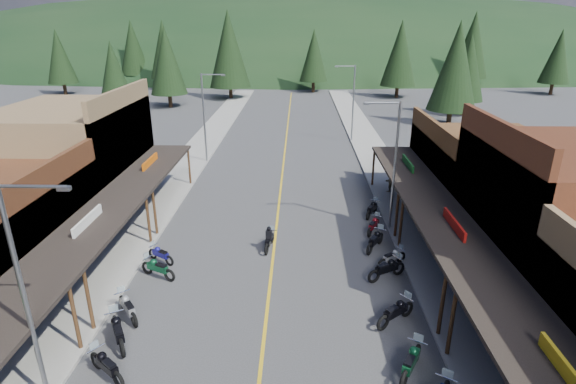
# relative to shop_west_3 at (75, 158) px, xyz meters

# --- Properties ---
(ground) EXTENTS (220.00, 220.00, 0.00)m
(ground) POSITION_rel_shop_west_3_xyz_m (13.78, -11.30, -3.52)
(ground) COLOR #38383A
(ground) RESTS_ON ground
(centerline) EXTENTS (0.15, 90.00, 0.01)m
(centerline) POSITION_rel_shop_west_3_xyz_m (13.78, 8.70, -3.51)
(centerline) COLOR gold
(centerline) RESTS_ON ground
(sidewalk_west) EXTENTS (3.40, 94.00, 0.15)m
(sidewalk_west) POSITION_rel_shop_west_3_xyz_m (5.08, 8.70, -3.44)
(sidewalk_west) COLOR gray
(sidewalk_west) RESTS_ON ground
(sidewalk_east) EXTENTS (3.40, 94.00, 0.15)m
(sidewalk_east) POSITION_rel_shop_west_3_xyz_m (22.48, 8.70, -3.44)
(sidewalk_east) COLOR gray
(sidewalk_east) RESTS_ON ground
(shop_west_3) EXTENTS (10.90, 10.20, 8.20)m
(shop_west_3) POSITION_rel_shop_west_3_xyz_m (0.00, 0.00, 0.00)
(shop_west_3) COLOR brown
(shop_west_3) RESTS_ON ground
(shop_east_2) EXTENTS (10.90, 9.00, 8.20)m
(shop_east_2) POSITION_rel_shop_west_3_xyz_m (27.57, -9.60, -0.00)
(shop_east_2) COLOR #562B19
(shop_east_2) RESTS_ON ground
(shop_east_3) EXTENTS (10.90, 10.20, 6.20)m
(shop_east_3) POSITION_rel_shop_west_3_xyz_m (27.54, 0.00, -0.99)
(shop_east_3) COLOR #4C2D16
(shop_east_3) RESTS_ON ground
(streetlight_0) EXTENTS (2.16, 0.18, 8.00)m
(streetlight_0) POSITION_rel_shop_west_3_xyz_m (6.83, -17.30, 0.94)
(streetlight_0) COLOR gray
(streetlight_0) RESTS_ON ground
(streetlight_1) EXTENTS (2.16, 0.18, 8.00)m
(streetlight_1) POSITION_rel_shop_west_3_xyz_m (6.83, 10.70, 0.94)
(streetlight_1) COLOR gray
(streetlight_1) RESTS_ON ground
(streetlight_2) EXTENTS (2.16, 0.18, 8.00)m
(streetlight_2) POSITION_rel_shop_west_3_xyz_m (20.74, -3.30, 0.94)
(streetlight_2) COLOR gray
(streetlight_2) RESTS_ON ground
(streetlight_3) EXTENTS (2.16, 0.18, 8.00)m
(streetlight_3) POSITION_rel_shop_west_3_xyz_m (20.74, 18.70, 0.94)
(streetlight_3) COLOR gray
(streetlight_3) RESTS_ON ground
(ridge_hill) EXTENTS (310.00, 140.00, 60.00)m
(ridge_hill) POSITION_rel_shop_west_3_xyz_m (13.78, 123.70, -3.52)
(ridge_hill) COLOR black
(ridge_hill) RESTS_ON ground
(pine_0) EXTENTS (5.04, 5.04, 11.00)m
(pine_0) POSITION_rel_shop_west_3_xyz_m (-26.22, 50.70, 2.96)
(pine_0) COLOR black
(pine_0) RESTS_ON ground
(pine_1) EXTENTS (5.88, 5.88, 12.50)m
(pine_1) POSITION_rel_shop_west_3_xyz_m (-10.22, 58.70, 3.72)
(pine_1) COLOR black
(pine_1) RESTS_ON ground
(pine_2) EXTENTS (6.72, 6.72, 14.00)m
(pine_2) POSITION_rel_shop_west_3_xyz_m (3.78, 46.70, 4.47)
(pine_2) COLOR black
(pine_2) RESTS_ON ground
(pine_3) EXTENTS (5.04, 5.04, 11.00)m
(pine_3) POSITION_rel_shop_west_3_xyz_m (17.78, 54.70, 2.96)
(pine_3) COLOR black
(pine_3) RESTS_ON ground
(pine_4) EXTENTS (5.88, 5.88, 12.50)m
(pine_4) POSITION_rel_shop_west_3_xyz_m (31.78, 48.70, 3.72)
(pine_4) COLOR black
(pine_4) RESTS_ON ground
(pine_5) EXTENTS (6.72, 6.72, 14.00)m
(pine_5) POSITION_rel_shop_west_3_xyz_m (47.78, 60.70, 4.47)
(pine_5) COLOR black
(pine_5) RESTS_ON ground
(pine_6) EXTENTS (5.04, 5.04, 11.00)m
(pine_6) POSITION_rel_shop_west_3_xyz_m (59.78, 52.70, 2.96)
(pine_6) COLOR black
(pine_6) RESTS_ON ground
(pine_7) EXTENTS (5.88, 5.88, 12.50)m
(pine_7) POSITION_rel_shop_west_3_xyz_m (-18.22, 64.70, 3.72)
(pine_7) COLOR black
(pine_7) RESTS_ON ground
(pine_8) EXTENTS (4.48, 4.48, 10.00)m
(pine_8) POSITION_rel_shop_west_3_xyz_m (-8.22, 28.70, 2.46)
(pine_8) COLOR black
(pine_8) RESTS_ON ground
(pine_9) EXTENTS (4.93, 4.93, 10.80)m
(pine_9) POSITION_rel_shop_west_3_xyz_m (37.78, 33.70, 2.86)
(pine_9) COLOR black
(pine_9) RESTS_ON ground
(pine_10) EXTENTS (5.38, 5.38, 11.60)m
(pine_10) POSITION_rel_shop_west_3_xyz_m (-4.22, 38.70, 3.27)
(pine_10) COLOR black
(pine_10) RESTS_ON ground
(pine_11) EXTENTS (5.82, 5.82, 12.40)m
(pine_11) POSITION_rel_shop_west_3_xyz_m (33.78, 26.70, 3.67)
(pine_11) COLOR black
(pine_11) RESTS_ON ground
(bike_west_5) EXTENTS (2.11, 1.88, 1.22)m
(bike_west_5) POSITION_rel_shop_west_3_xyz_m (8.24, -16.14, -2.91)
(bike_west_5) COLOR black
(bike_west_5) RESTS_ON ground
(bike_west_6) EXTENTS (1.81, 2.40, 1.33)m
(bike_west_6) POSITION_rel_shop_west_3_xyz_m (7.97, -14.27, -2.86)
(bike_west_6) COLOR black
(bike_west_6) RESTS_ON ground
(bike_west_7) EXTENTS (1.88, 2.13, 1.22)m
(bike_west_7) POSITION_rel_shop_west_3_xyz_m (7.76, -12.61, -2.91)
(bike_west_7) COLOR gray
(bike_west_7) RESTS_ON ground
(bike_west_8) EXTENTS (2.20, 1.59, 1.21)m
(bike_west_8) POSITION_rel_shop_west_3_xyz_m (8.08, -9.27, -2.92)
(bike_west_8) COLOR #0E4728
(bike_west_8) RESTS_ON ground
(bike_west_9) EXTENTS (1.89, 1.52, 1.06)m
(bike_west_9) POSITION_rel_shop_west_3_xyz_m (7.77, -7.72, -2.99)
(bike_west_9) COLOR navy
(bike_west_9) RESTS_ON ground
(bike_east_6) EXTENTS (1.76, 2.32, 1.28)m
(bike_east_6) POSITION_rel_shop_west_3_xyz_m (19.32, -15.71, -2.88)
(bike_east_6) COLOR #0E4625
(bike_east_6) RESTS_ON ground
(bike_east_7) EXTENTS (2.18, 1.94, 1.26)m
(bike_east_7) POSITION_rel_shop_west_3_xyz_m (19.37, -12.69, -2.89)
(bike_east_7) COLOR black
(bike_east_7) RESTS_ON ground
(bike_east_8) EXTENTS (2.30, 1.73, 1.27)m
(bike_east_8) POSITION_rel_shop_west_3_xyz_m (19.63, -9.11, -2.88)
(bike_east_8) COLOR black
(bike_east_8) RESTS_ON ground
(bike_east_9) EXTENTS (1.92, 1.57, 1.08)m
(bike_east_9) POSITION_rel_shop_west_3_xyz_m (20.15, -7.81, -2.98)
(bike_east_9) COLOR #A9A9AF
(bike_east_9) RESTS_ON ground
(bike_east_10) EXTENTS (1.76, 2.26, 1.25)m
(bike_east_10) POSITION_rel_shop_west_3_xyz_m (19.55, -5.97, -2.89)
(bike_east_10) COLOR black
(bike_east_10) RESTS_ON ground
(bike_east_11) EXTENTS (1.48, 2.03, 1.11)m
(bike_east_11) POSITION_rel_shop_west_3_xyz_m (19.79, -3.80, -2.96)
(bike_east_11) COLOR maroon
(bike_east_11) RESTS_ON ground
(bike_east_12) EXTENTS (1.52, 2.08, 1.14)m
(bike_east_12) POSITION_rel_shop_west_3_xyz_m (20.07, -1.29, -2.95)
(bike_east_12) COLOR black
(bike_east_12) RESTS_ON ground
(rider_on_bike) EXTENTS (0.97, 2.05, 1.50)m
(rider_on_bike) POSITION_rel_shop_west_3_xyz_m (13.52, -6.06, -2.92)
(rider_on_bike) COLOR black
(rider_on_bike) RESTS_ON ground
(pedestrian_east_b) EXTENTS (0.95, 0.86, 1.70)m
(pedestrian_east_b) POSITION_rel_shop_west_3_xyz_m (22.02, 3.05, -2.52)
(pedestrian_east_b) COLOR brown
(pedestrian_east_b) RESTS_ON sidewalk_east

